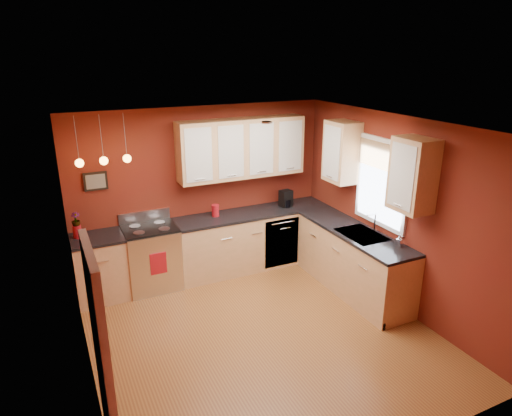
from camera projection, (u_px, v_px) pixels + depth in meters
name	position (u px, v px, depth m)	size (l,w,h in m)	color
floor	(262.00, 334.00, 5.72)	(4.20, 4.20, 0.00)	brown
ceiling	(263.00, 126.00, 4.86)	(4.00, 4.20, 0.02)	beige
wall_back	(202.00, 191.00, 7.08)	(4.00, 0.02, 2.60)	maroon
wall_front	(383.00, 336.00, 3.50)	(4.00, 0.02, 2.60)	maroon
wall_left	(80.00, 273.00, 4.47)	(0.02, 4.20, 2.60)	maroon
wall_right	(396.00, 213.00, 6.10)	(0.02, 4.20, 2.60)	maroon
base_cabinets_back_left	(101.00, 269.00, 6.43)	(0.70, 0.60, 0.90)	tan
base_cabinets_back_right	(253.00, 240.00, 7.40)	(2.54, 0.60, 0.90)	tan
base_cabinets_right	(353.00, 262.00, 6.64)	(0.60, 2.10, 0.90)	tan
counter_back_left	(97.00, 238.00, 6.27)	(0.70, 0.62, 0.04)	black
counter_back_right	(253.00, 213.00, 7.24)	(2.54, 0.62, 0.04)	black
counter_right	(355.00, 232.00, 6.49)	(0.62, 2.10, 0.04)	black
gas_range	(152.00, 257.00, 6.72)	(0.76, 0.64, 1.11)	silver
dishwasher_front	(282.00, 243.00, 7.30)	(0.60, 0.02, 0.80)	silver
sink	(362.00, 236.00, 6.36)	(0.50, 0.70, 0.33)	gray
window	(382.00, 180.00, 6.22)	(0.06, 1.02, 1.22)	white
door_left_wall	(104.00, 368.00, 3.55)	(0.12, 0.82, 2.05)	white
upper_cabinets_back	(242.00, 148.00, 6.96)	(2.00, 0.35, 0.90)	tan
upper_cabinets_right	(374.00, 162.00, 6.09)	(0.35, 1.95, 0.90)	tan
wall_picture	(96.00, 181.00, 6.31)	(0.32, 0.03, 0.26)	black
pendant_lights	(104.00, 160.00, 5.95)	(0.71, 0.11, 0.66)	gray
red_canister	(215.00, 210.00, 7.02)	(0.12, 0.12, 0.18)	#A4111A
red_vase	(77.00, 232.00, 6.21)	(0.11, 0.11, 0.18)	#A4111A
flowers	(76.00, 220.00, 6.15)	(0.11, 0.11, 0.20)	#A4111A
coffee_maker	(286.00, 199.00, 7.44)	(0.21, 0.21, 0.27)	black
soap_pump	(399.00, 241.00, 5.93)	(0.07, 0.08, 0.17)	white
dish_towel	(158.00, 264.00, 6.43)	(0.23, 0.02, 0.32)	#A4111A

